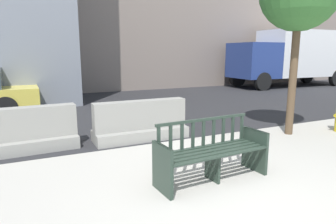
# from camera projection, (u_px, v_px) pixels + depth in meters

# --- Properties ---
(ground_plane) EXTENTS (200.00, 200.00, 0.00)m
(ground_plane) POSITION_uv_depth(u_px,v_px,m) (238.00, 200.00, 3.77)
(ground_plane) COLOR #ADA89E
(street_asphalt) EXTENTS (120.00, 12.00, 0.01)m
(street_asphalt) POSITION_uv_depth(u_px,v_px,m) (94.00, 101.00, 11.48)
(street_asphalt) COLOR #28282B
(street_asphalt) RESTS_ON ground
(street_bench) EXTENTS (1.72, 0.62, 0.88)m
(street_bench) POSITION_uv_depth(u_px,v_px,m) (212.00, 154.00, 4.32)
(street_bench) COLOR #28382D
(street_bench) RESTS_ON ground
(jersey_barrier_centre) EXTENTS (2.00, 0.68, 0.84)m
(jersey_barrier_centre) POSITION_uv_depth(u_px,v_px,m) (141.00, 124.00, 6.40)
(jersey_barrier_centre) COLOR gray
(jersey_barrier_centre) RESTS_ON ground
(jersey_barrier_left) EXTENTS (2.03, 0.77, 0.84)m
(jersey_barrier_left) POSITION_uv_depth(u_px,v_px,m) (21.00, 134.00, 5.59)
(jersey_barrier_left) COLOR gray
(jersey_barrier_left) RESTS_ON ground
(delivery_truck) EXTENTS (6.86, 2.49, 3.05)m
(delivery_truck) POSITION_uv_depth(u_px,v_px,m) (291.00, 56.00, 16.64)
(delivery_truck) COLOR navy
(delivery_truck) RESTS_ON ground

